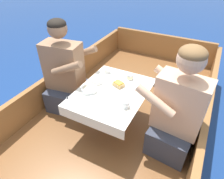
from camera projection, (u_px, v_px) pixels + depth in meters
ground_plane at (114, 136)px, 2.34m from camera, size 60.00×60.00×0.00m
boat_deck at (114, 129)px, 2.27m from camera, size 1.77×3.60×0.25m
gunwale_port at (52, 87)px, 2.41m from camera, size 0.06×3.60×0.34m
gunwale_starboard at (200, 138)px, 1.77m from camera, size 0.06×3.60×0.34m
bow_coaming at (162, 46)px, 3.36m from camera, size 1.65×0.06×0.39m
cockpit_table at (112, 95)px, 1.92m from camera, size 0.63×0.81×0.44m
person_port at (65, 75)px, 2.19m from camera, size 0.56×0.51×1.02m
person_starboard at (177, 113)px, 1.68m from camera, size 0.55×0.49×1.02m
plate_sandwich at (119, 87)px, 1.95m from camera, size 0.20×0.20×0.01m
plate_bread at (95, 103)px, 1.74m from camera, size 0.22×0.22×0.01m
sandwich at (119, 84)px, 1.93m from camera, size 0.12×0.11×0.05m
bowl_port_near at (89, 89)px, 1.88m from camera, size 0.15×0.15×0.04m
bowl_starboard_near at (97, 81)px, 2.00m from camera, size 0.11×0.11×0.04m
coffee_cup_port at (107, 70)px, 2.15m from camera, size 0.09×0.06×0.05m
coffee_cup_starboard at (125, 104)px, 1.69m from camera, size 0.09×0.06×0.06m
tin_can at (130, 77)px, 2.05m from camera, size 0.07×0.07×0.05m
utensil_spoon_port at (76, 99)px, 1.79m from camera, size 0.10×0.15×0.01m
utensil_fork_starboard at (67, 102)px, 1.76m from camera, size 0.12×0.15×0.00m
utensil_fork_port at (108, 92)px, 1.88m from camera, size 0.06×0.17×0.00m
utensil_knife_port at (110, 113)px, 1.64m from camera, size 0.04×0.17×0.00m
utensil_knife_starboard at (112, 107)px, 1.71m from camera, size 0.16×0.07×0.00m
utensil_spoon_center at (116, 77)px, 2.09m from camera, size 0.04×0.17×0.01m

